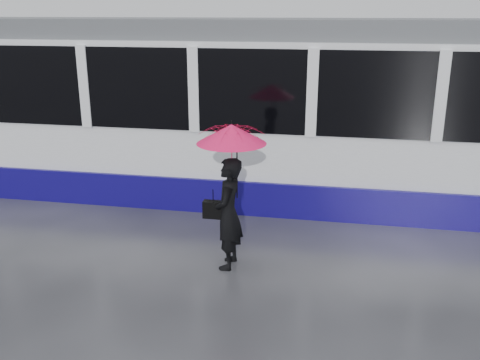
# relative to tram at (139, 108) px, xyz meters

# --- Properties ---
(ground) EXTENTS (90.00, 90.00, 0.00)m
(ground) POSITION_rel_tram_xyz_m (0.94, -2.50, -1.64)
(ground) COLOR #28282C
(ground) RESTS_ON ground
(rails) EXTENTS (34.00, 1.51, 0.02)m
(rails) POSITION_rel_tram_xyz_m (0.94, -0.00, -1.63)
(rails) COLOR #3F3D38
(rails) RESTS_ON ground
(tram) EXTENTS (26.00, 2.56, 3.35)m
(tram) POSITION_rel_tram_xyz_m (0.00, 0.00, 0.00)
(tram) COLOR white
(tram) RESTS_ON ground
(woman) EXTENTS (0.38, 0.58, 1.60)m
(woman) POSITION_rel_tram_xyz_m (2.53, -3.24, -0.84)
(woman) COLOR black
(woman) RESTS_ON ground
(umbrella) EXTENTS (0.94, 0.94, 1.08)m
(umbrella) POSITION_rel_tram_xyz_m (2.58, -3.24, 0.12)
(umbrella) COLOR #DB1257
(umbrella) RESTS_ON ground
(handbag) EXTENTS (0.29, 0.12, 0.43)m
(handbag) POSITION_rel_tram_xyz_m (2.31, -3.22, -0.80)
(handbag) COLOR black
(handbag) RESTS_ON ground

